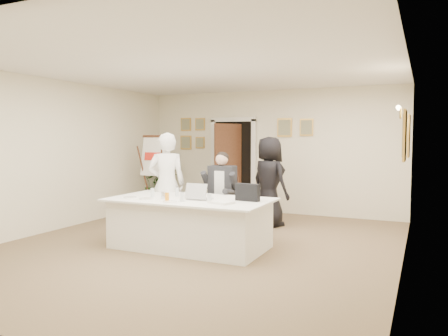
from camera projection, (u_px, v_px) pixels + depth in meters
floor at (198, 246)px, 6.94m from camera, size 7.00×7.00×0.00m
ceiling at (198, 68)px, 6.75m from camera, size 6.00×7.00×0.02m
wall_back at (270, 152)px, 10.01m from camera, size 6.00×0.10×2.80m
wall_front at (2, 176)px, 3.67m from camera, size 6.00×0.10×2.80m
wall_left at (55, 155)px, 8.10m from camera, size 0.10×7.00×2.80m
wall_right at (404, 163)px, 5.59m from camera, size 0.10×7.00×2.80m
doorway at (232, 167)px, 10.25m from camera, size 1.14×0.86×2.20m
pictures_back_wall at (237, 132)px, 10.29m from camera, size 3.40×0.06×0.80m
pictures_right_wall at (406, 136)px, 6.67m from camera, size 0.06×2.20×0.80m
wall_sconce at (402, 113)px, 6.67m from camera, size 0.20×0.30×0.24m
conference_table at (190, 223)px, 6.82m from camera, size 2.51×1.35×0.78m
seated_man at (221, 193)px, 7.74m from camera, size 0.79×0.82×1.49m
flip_chart at (156, 179)px, 9.67m from camera, size 0.61×0.39×1.74m
standing_man at (166, 184)px, 7.71m from camera, size 0.79×0.72×1.81m
standing_woman at (269, 181)px, 8.48m from camera, size 1.01×0.88×1.74m
potted_palm at (160, 182)px, 10.96m from camera, size 1.41×1.37×1.20m
laptop at (200, 190)px, 6.71m from camera, size 0.35×0.37×0.28m
laptop_bag at (248, 192)px, 6.52m from camera, size 0.38×0.14×0.26m
paper_stack at (221, 202)px, 6.29m from camera, size 0.39×0.33×0.03m
plate_left at (130, 197)px, 6.88m from camera, size 0.21×0.21×0.01m
plate_mid at (146, 199)px, 6.73m from camera, size 0.24×0.24×0.01m
plate_near at (170, 201)px, 6.44m from camera, size 0.21×0.21×0.01m
glass_a at (152, 193)px, 6.97m from camera, size 0.06×0.06×0.14m
glass_b at (182, 197)px, 6.47m from camera, size 0.07×0.07×0.14m
glass_c at (209, 198)px, 6.33m from camera, size 0.07×0.07×0.14m
glass_d at (177, 192)px, 7.04m from camera, size 0.08×0.08×0.14m
oj_glass at (167, 197)px, 6.49m from camera, size 0.07×0.07×0.13m
steel_jug at (164, 195)px, 6.75m from camera, size 0.10×0.10×0.11m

